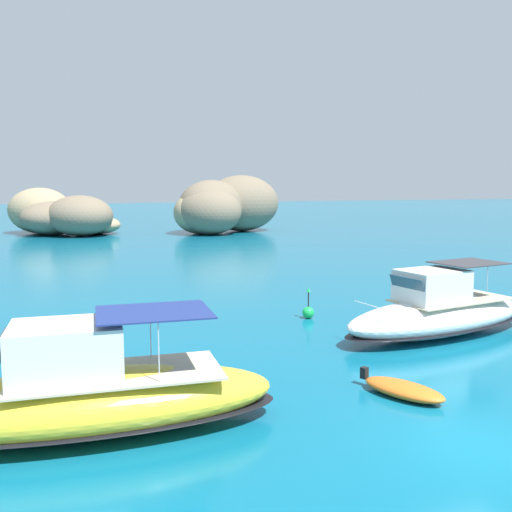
# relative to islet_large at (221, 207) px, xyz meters

# --- Properties ---
(ground_plane) EXTENTS (400.00, 400.00, 0.00)m
(ground_plane) POSITION_rel_islet_large_xyz_m (-12.87, -62.11, -3.44)
(ground_plane) COLOR #0C5B7A
(islet_large) EXTENTS (18.27, 15.63, 7.70)m
(islet_large) POSITION_rel_islet_large_xyz_m (0.00, 0.00, 0.00)
(islet_large) COLOR #756651
(islet_large) RESTS_ON ground
(islet_small) EXTENTS (16.58, 17.73, 6.00)m
(islet_small) POSITION_rel_islet_large_xyz_m (-20.25, 4.51, -0.95)
(islet_small) COLOR #756651
(islet_small) RESTS_ON ground
(motorboat_white) EXTENTS (9.88, 4.10, 3.00)m
(motorboat_white) POSITION_rel_islet_large_xyz_m (-7.19, -53.43, -2.48)
(motorboat_white) COLOR white
(motorboat_white) RESTS_ON ground
(motorboat_yellow) EXTENTS (9.98, 3.74, 3.06)m
(motorboat_yellow) POSITION_rel_islet_large_xyz_m (-21.66, -58.00, -2.47)
(motorboat_yellow) COLOR yellow
(motorboat_yellow) RESTS_ON ground
(dinghy_tender) EXTENTS (2.07, 2.82, 0.58)m
(dinghy_tender) POSITION_rel_islet_large_xyz_m (-12.66, -58.73, -3.21)
(dinghy_tender) COLOR orange
(dinghy_tender) RESTS_ON ground
(channel_buoy) EXTENTS (0.56, 0.56, 1.48)m
(channel_buoy) POSITION_rel_islet_large_xyz_m (-10.89, -48.70, -3.10)
(channel_buoy) COLOR green
(channel_buoy) RESTS_ON ground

